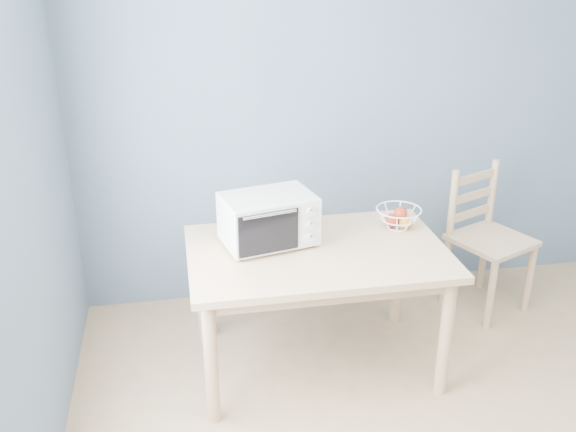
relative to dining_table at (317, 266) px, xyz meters
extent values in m
cube|color=slate|center=(0.63, 0.90, 0.65)|extent=(4.00, 0.01, 2.60)
cube|color=tan|center=(0.00, 0.00, 0.08)|extent=(1.40, 0.90, 0.04)
cylinder|color=tan|center=(-0.62, -0.37, -0.29)|extent=(0.07, 0.07, 0.71)
cylinder|color=tan|center=(0.62, -0.37, -0.29)|extent=(0.07, 0.07, 0.71)
cylinder|color=tan|center=(-0.62, 0.37, -0.29)|extent=(0.07, 0.07, 0.71)
cylinder|color=tan|center=(0.62, 0.37, -0.29)|extent=(0.07, 0.07, 0.71)
cube|color=beige|center=(-0.25, 0.12, 0.25)|extent=(0.55, 0.43, 0.27)
cube|color=black|center=(-0.31, 0.10, 0.25)|extent=(0.37, 0.34, 0.21)
cube|color=black|center=(-0.28, -0.06, 0.25)|extent=(0.32, 0.08, 0.23)
cylinder|color=silver|center=(-0.27, -0.08, 0.36)|extent=(0.29, 0.08, 0.02)
cube|color=beige|center=(-0.04, 0.00, 0.25)|extent=(0.13, 0.04, 0.25)
cylinder|color=black|center=(-0.42, -0.05, 0.11)|extent=(0.03, 0.03, 0.02)
cylinder|color=black|center=(-0.02, 0.04, 0.11)|extent=(0.03, 0.03, 0.02)
cylinder|color=black|center=(-0.48, 0.19, 0.11)|extent=(0.03, 0.03, 0.02)
cylinder|color=black|center=(-0.08, 0.29, 0.11)|extent=(0.03, 0.03, 0.02)
cylinder|color=silver|center=(-0.04, -0.01, 0.33)|extent=(0.05, 0.03, 0.05)
cylinder|color=silver|center=(-0.04, -0.01, 0.25)|extent=(0.05, 0.03, 0.05)
cylinder|color=silver|center=(-0.04, -0.01, 0.18)|extent=(0.05, 0.03, 0.05)
torus|color=white|center=(0.52, 0.19, 0.22)|extent=(0.35, 0.35, 0.01)
torus|color=white|center=(0.52, 0.19, 0.16)|extent=(0.27, 0.27, 0.01)
torus|color=white|center=(0.52, 0.19, 0.11)|extent=(0.16, 0.16, 0.01)
sphere|color=#A81A16|center=(0.49, 0.20, 0.15)|extent=(0.08, 0.08, 0.08)
sphere|color=orange|center=(0.56, 0.17, 0.15)|extent=(0.08, 0.08, 0.08)
sphere|color=#D17F51|center=(0.53, 0.24, 0.15)|extent=(0.08, 0.08, 0.08)
sphere|color=#A81A16|center=(0.53, 0.18, 0.20)|extent=(0.08, 0.08, 0.08)
cube|color=tan|center=(1.27, 0.43, -0.15)|extent=(0.59, 0.59, 0.03)
cylinder|color=tan|center=(1.17, 0.18, -0.41)|extent=(0.05, 0.05, 0.48)
cylinder|color=tan|center=(1.52, 0.33, -0.41)|extent=(0.05, 0.05, 0.48)
cylinder|color=tan|center=(1.01, 0.53, -0.41)|extent=(0.05, 0.05, 0.48)
cylinder|color=tan|center=(1.37, 0.68, -0.41)|extent=(0.05, 0.05, 0.48)
cylinder|color=tan|center=(1.01, 0.53, 0.07)|extent=(0.05, 0.05, 0.48)
cylinder|color=tan|center=(1.37, 0.68, 0.07)|extent=(0.05, 0.05, 0.48)
cube|color=tan|center=(1.19, 0.60, -0.03)|extent=(0.36, 0.17, 0.05)
cube|color=tan|center=(1.19, 0.60, 0.10)|extent=(0.36, 0.17, 0.05)
cube|color=tan|center=(1.19, 0.60, 0.22)|extent=(0.36, 0.17, 0.05)
camera|label=1|loc=(-0.72, -3.04, 1.64)|focal=40.00mm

